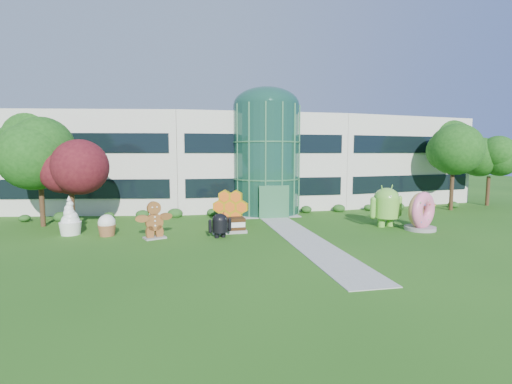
{
  "coord_description": "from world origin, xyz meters",
  "views": [
    {
      "loc": [
        -7.63,
        -21.26,
        5.52
      ],
      "look_at": [
        -2.16,
        6.0,
        2.6
      ],
      "focal_mm": 26.0,
      "sensor_mm": 36.0,
      "label": 1
    }
  ],
  "objects": [
    {
      "name": "ground",
      "position": [
        0.0,
        0.0,
        0.0
      ],
      "size": [
        140.0,
        140.0,
        0.0
      ],
      "primitive_type": "plane",
      "color": "#215114",
      "rests_on": "ground"
    },
    {
      "name": "building",
      "position": [
        0.0,
        18.0,
        4.65
      ],
      "size": [
        46.0,
        15.0,
        9.3
      ],
      "primitive_type": null,
      "color": "beige",
      "rests_on": "ground"
    },
    {
      "name": "atrium",
      "position": [
        0.0,
        12.0,
        4.9
      ],
      "size": [
        6.0,
        6.0,
        9.8
      ],
      "primitive_type": "cylinder",
      "color": "#194738",
      "rests_on": "ground"
    },
    {
      "name": "walkway",
      "position": [
        0.0,
        2.0,
        0.02
      ],
      "size": [
        2.4,
        20.0,
        0.04
      ],
      "primitive_type": "cube",
      "color": "#9E9E93",
      "rests_on": "ground"
    },
    {
      "name": "tree_red",
      "position": [
        -15.5,
        7.5,
        3.0
      ],
      "size": [
        4.0,
        4.0,
        6.0
      ],
      "primitive_type": null,
      "color": "#3F0C14",
      "rests_on": "ground"
    },
    {
      "name": "trees_backdrop",
      "position": [
        0.0,
        13.0,
        4.2
      ],
      "size": [
        52.0,
        8.0,
        8.4
      ],
      "primitive_type": null,
      "color": "#144310",
      "rests_on": "ground"
    },
    {
      "name": "android_green",
      "position": [
        7.42,
        3.86,
        1.73
      ],
      "size": [
        3.4,
        2.61,
        3.45
      ],
      "primitive_type": null,
      "rotation": [
        0.0,
        0.0,
        0.21
      ],
      "color": "#67B63A",
      "rests_on": "ground"
    },
    {
      "name": "android_black",
      "position": [
        -5.25,
        2.6,
        0.94
      ],
      "size": [
        1.9,
        1.53,
        1.89
      ],
      "primitive_type": null,
      "rotation": [
        0.0,
        0.0,
        0.28
      ],
      "color": "black",
      "rests_on": "ground"
    },
    {
      "name": "donut",
      "position": [
        9.14,
        2.17,
        1.41
      ],
      "size": [
        3.0,
        2.38,
        2.81
      ],
      "primitive_type": null,
      "rotation": [
        0.0,
        0.0,
        0.47
      ],
      "color": "#EB598F",
      "rests_on": "ground"
    },
    {
      "name": "gingerbread",
      "position": [
        -9.44,
        3.19,
        1.23
      ],
      "size": [
        2.85,
        1.95,
        2.46
      ],
      "primitive_type": null,
      "rotation": [
        0.0,
        0.0,
        0.38
      ],
      "color": "brown",
      "rests_on": "ground"
    },
    {
      "name": "ice_cream_sandwich",
      "position": [
        -4.46,
        4.02,
        0.52
      ],
      "size": [
        2.4,
        1.27,
        1.05
      ],
      "primitive_type": null,
      "rotation": [
        0.0,
        0.0,
        0.04
      ],
      "color": "black",
      "rests_on": "ground"
    },
    {
      "name": "honeycomb",
      "position": [
        -3.88,
        7.7,
        1.18
      ],
      "size": [
        3.19,
        2.08,
        2.36
      ],
      "primitive_type": null,
      "rotation": [
        0.0,
        0.0,
        -0.37
      ],
      "color": "orange",
      "rests_on": "ground"
    },
    {
      "name": "froyo",
      "position": [
        -15.13,
        5.5,
        1.31
      ],
      "size": [
        1.69,
        1.69,
        2.61
      ],
      "primitive_type": null,
      "rotation": [
        0.0,
        0.0,
        -0.11
      ],
      "color": "white",
      "rests_on": "ground"
    },
    {
      "name": "cupcake",
      "position": [
        -12.62,
        4.64,
        0.73
      ],
      "size": [
        1.31,
        1.31,
        1.45
      ],
      "primitive_type": null,
      "rotation": [
        0.0,
        0.0,
        -0.08
      ],
      "color": "white",
      "rests_on": "ground"
    }
  ]
}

